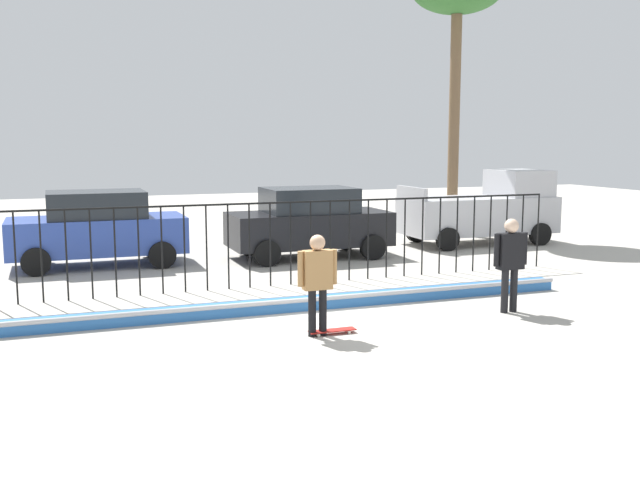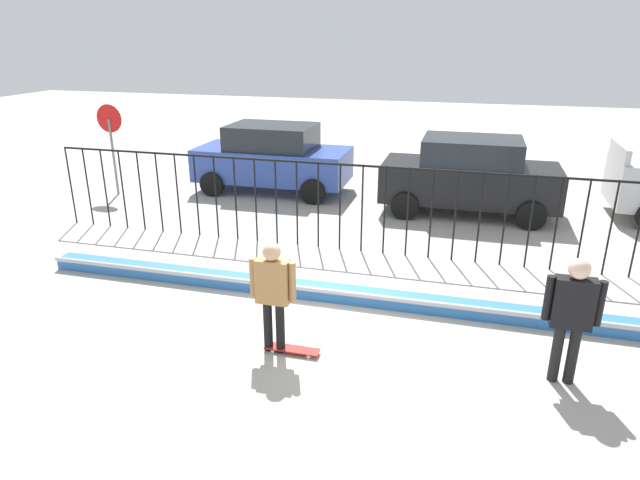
{
  "view_description": "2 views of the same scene",
  "coord_description": "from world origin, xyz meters",
  "px_view_note": "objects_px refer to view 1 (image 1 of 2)",
  "views": [
    {
      "loc": [
        -4.44,
        -11.78,
        3.21
      ],
      "look_at": [
        0.24,
        0.78,
        1.33
      ],
      "focal_mm": 40.73,
      "sensor_mm": 36.0,
      "label": 1
    },
    {
      "loc": [
        2.04,
        -7.51,
        4.35
      ],
      "look_at": [
        -0.31,
        1.11,
        0.98
      ],
      "focal_mm": 31.25,
      "sensor_mm": 36.0,
      "label": 2
    }
  ],
  "objects_px": {
    "parked_car_black": "(309,222)",
    "camera_operator": "(510,256)",
    "pickup_truck": "(485,210)",
    "skateboard": "(332,331)",
    "parked_car_blue": "(97,228)",
    "skateboarder": "(317,276)"
  },
  "relations": [
    {
      "from": "pickup_truck",
      "to": "parked_car_blue",
      "type": "bearing_deg",
      "value": -174.98
    },
    {
      "from": "skateboarder",
      "to": "parked_car_black",
      "type": "distance_m",
      "value": 7.89
    },
    {
      "from": "camera_operator",
      "to": "skateboarder",
      "type": "bearing_deg",
      "value": 35.99
    },
    {
      "from": "skateboarder",
      "to": "parked_car_black",
      "type": "height_order",
      "value": "parked_car_black"
    },
    {
      "from": "skateboard",
      "to": "camera_operator",
      "type": "bearing_deg",
      "value": -12.42
    },
    {
      "from": "camera_operator",
      "to": "pickup_truck",
      "type": "xyz_separation_m",
      "value": [
        4.58,
        7.87,
        -0.01
      ]
    },
    {
      "from": "camera_operator",
      "to": "parked_car_black",
      "type": "bearing_deg",
      "value": -47.3
    },
    {
      "from": "skateboard",
      "to": "parked_car_blue",
      "type": "distance_m",
      "value": 8.77
    },
    {
      "from": "skateboard",
      "to": "parked_car_blue",
      "type": "xyz_separation_m",
      "value": [
        -3.2,
        8.12,
        0.91
      ]
    },
    {
      "from": "parked_car_blue",
      "to": "parked_car_black",
      "type": "distance_m",
      "value": 5.49
    },
    {
      "from": "parked_car_black",
      "to": "pickup_truck",
      "type": "xyz_separation_m",
      "value": [
        5.97,
        0.68,
        0.06
      ]
    },
    {
      "from": "parked_car_blue",
      "to": "skateboard",
      "type": "bearing_deg",
      "value": -72.52
    },
    {
      "from": "parked_car_black",
      "to": "camera_operator",
      "type": "bearing_deg",
      "value": -81.75
    },
    {
      "from": "skateboarder",
      "to": "skateboard",
      "type": "relative_size",
      "value": 2.09
    },
    {
      "from": "pickup_truck",
      "to": "camera_operator",
      "type": "bearing_deg",
      "value": -115.32
    },
    {
      "from": "parked_car_black",
      "to": "pickup_truck",
      "type": "bearing_deg",
      "value": 3.81
    },
    {
      "from": "skateboarder",
      "to": "camera_operator",
      "type": "height_order",
      "value": "camera_operator"
    },
    {
      "from": "parked_car_blue",
      "to": "parked_car_black",
      "type": "bearing_deg",
      "value": -10.76
    },
    {
      "from": "skateboard",
      "to": "camera_operator",
      "type": "relative_size",
      "value": 0.46
    },
    {
      "from": "parked_car_black",
      "to": "parked_car_blue",
      "type": "bearing_deg",
      "value": 170.55
    },
    {
      "from": "skateboarder",
      "to": "skateboard",
      "type": "distance_m",
      "value": 0.98
    },
    {
      "from": "skateboard",
      "to": "pickup_truck",
      "type": "distance_m",
      "value": 11.62
    }
  ]
}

